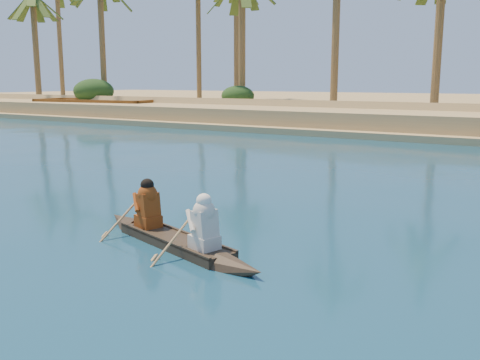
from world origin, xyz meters
The scene contains 2 objects.
canoe centered at (-8.00, 2.29, 0.26)m, with size 4.83×2.07×1.34m.
barge_left centered at (-36.28, 27.00, 0.63)m, with size 11.17×4.99×1.80m.
Camera 1 is at (-1.80, -5.32, 3.09)m, focal length 40.00 mm.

